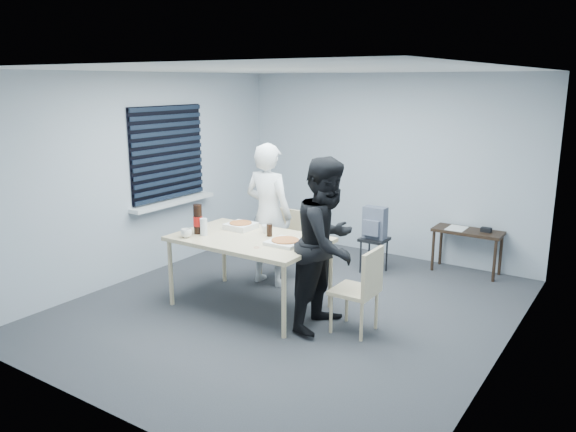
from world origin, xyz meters
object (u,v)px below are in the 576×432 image
Objects in this scene: chair_right at (362,285)px; person_white at (268,215)px; backpack at (375,223)px; mug_b at (266,229)px; side_table at (468,236)px; dining_table at (250,242)px; chair_far at (283,239)px; person_black at (327,244)px; soda_bottle at (198,220)px; stool at (374,246)px; mug_a at (186,233)px.

person_white is at bearing 157.63° from chair_right.
mug_b is at bearing -121.41° from backpack.
backpack reaches higher than side_table.
mug_b reaches higher than chair_right.
chair_far is at bearing 103.06° from dining_table.
person_black is 5.33× the size of soda_bottle.
mug_b reaches higher than stool.
person_black is (-0.38, -0.04, 0.37)m from chair_right.
dining_table is at bearing 91.25° from person_black.
dining_table reaches higher than side_table.
chair_right is 1.90m from backpack.
chair_far is 1.23m from stool.
backpack is at bearing 9.78° from person_black.
person_white and person_black have the same top height.
backpack is at bearing 42.17° from chair_far.
side_table is at bearing 23.01° from backpack.
side_table is at bearing -138.02° from person_white.
person_white is (-0.03, -0.28, 0.37)m from chair_far.
dining_table is 0.98m from person_black.
person_black is at bearing -13.58° from mug_b.
person_black is (1.21, -0.98, 0.37)m from chair_far.
dining_table is at bearing -76.94° from chair_far.
person_black reaches higher than chair_right.
soda_bottle reaches higher than chair_right.
person_black is at bearing 7.75° from soda_bottle.
soda_bottle reaches higher than dining_table.
mug_b is (-1.65, -2.24, 0.35)m from side_table.
mug_b is at bearing 122.26° from person_white.
chair_far is at bearing -142.50° from side_table.
side_table is (1.70, 2.49, -0.24)m from dining_table.
dining_table is at bearing -119.95° from backpack.
mug_a is at bearing -128.38° from side_table.
stool is at bearing 60.73° from mug_a.
person_white is at bearing -95.33° from chair_far.
mug_b is (-0.62, -1.57, 0.18)m from backpack.
person_white is 0.57m from mug_b.
mug_b is at bearing 171.98° from chair_right.
mug_a is at bearing -103.92° from chair_far.
chair_far is 8.90× the size of mug_b.
soda_bottle is at bearing -172.62° from chair_right.
person_white is 1.53m from stool.
dining_table is 3.96× the size of backpack.
chair_right is 2.01m from soda_bottle.
mug_b is (-0.93, 0.22, -0.03)m from person_black.
side_table is 7.15× the size of mug_a.
mug_a is at bearing -129.30° from backpack.
chair_right is 2.02m from mug_a.
person_white is 1.16m from mug_a.
person_black is 3.76× the size of stool.
chair_right is at bearing -84.10° from person_black.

